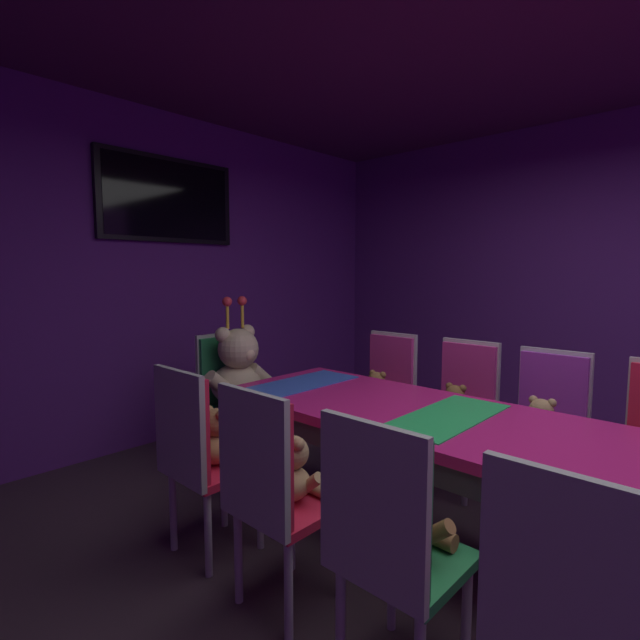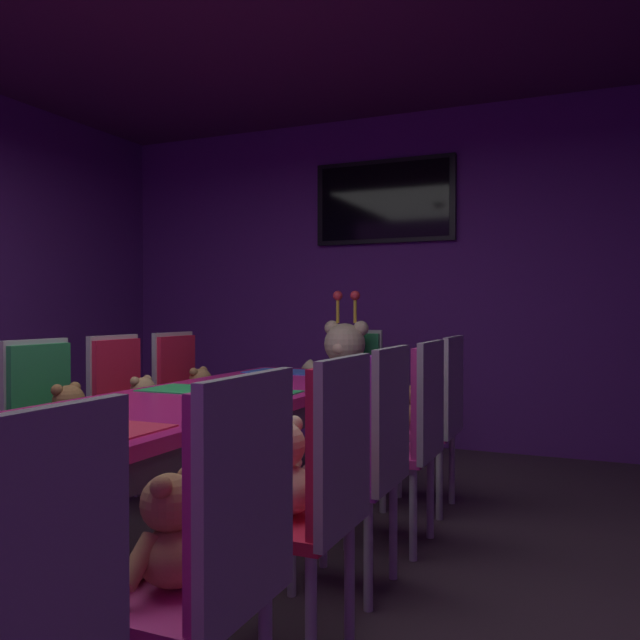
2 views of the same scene
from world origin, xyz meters
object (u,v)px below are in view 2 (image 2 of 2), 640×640
Objects in this scene: banquet_table at (152,426)px; throne_chair at (352,383)px; chair_right_4 at (415,423)px; chair_right_5 at (440,405)px; teddy_right_1 at (168,538)px; teddy_left_3 at (70,420)px; chair_right_1 at (219,539)px; teddy_right_5 at (415,408)px; teddy_left_4 at (144,405)px; teddy_right_3 at (340,446)px; chair_left_3 at (47,417)px; chair_right_3 at (373,444)px; chair_left_5 at (183,391)px; teddy_left_5 at (201,394)px; king_teddy_bear at (344,368)px; wall_tv at (384,201)px; teddy_right_2 at (280,474)px; teddy_right_4 at (386,426)px; chair_right_2 at (321,478)px; chair_left_4 at (124,402)px.

throne_chair is (0.00, 2.34, -0.06)m from banquet_table.
chair_right_5 is at bearing -87.93° from chair_right_4.
teddy_right_1 is at bearing -50.38° from banquet_table.
chair_right_1 is (1.58, -1.16, 0.00)m from teddy_left_3.
chair_right_1 is at bearing 93.92° from teddy_right_5.
chair_right_5 reaches higher than teddy_left_4.
teddy_right_5 is 1.13m from throne_chair.
chair_left_3 is at bearing 0.77° from teddy_right_3.
chair_right_1 is 1.00× the size of chair_right_5.
teddy_right_5 is (-0.14, 1.17, -0.03)m from chair_right_3.
teddy_left_4 is 1.03× the size of teddy_right_1.
chair_left_5 is 2.88m from chair_right_1.
teddy_left_4 is 0.98× the size of teddy_left_5.
king_teddy_bear reaches higher than teddy_right_3.
wall_tv is at bearing -75.85° from teddy_right_3.
chair_right_4 is 1.73m from throne_chair.
throne_chair is at bearing 67.43° from chair_left_3.
teddy_left_5 is 2.34m from wall_tv.
teddy_right_5 is at bearing 0.00° from chair_right_5.
chair_left_5 is 3.26× the size of teddy_right_1.
chair_left_5 is 0.15m from teddy_left_5.
teddy_right_2 reaches higher than teddy_left_5.
teddy_right_3 is at bearing -35.80° from chair_left_5.
teddy_right_3 is (-0.14, 0.00, -0.02)m from chair_right_3.
teddy_right_1 is 1.73m from teddy_right_4.
teddy_right_2 is at bearing -89.87° from teddy_right_1.
chair_right_1 reaches higher than teddy_right_4.
chair_right_5 is (-0.02, 1.74, 0.00)m from chair_right_2.
teddy_left_4 is 0.58m from chair_left_5.
chair_right_2 is at bearing -33.17° from chair_left_4.
teddy_right_3 is at bearing -38.48° from teddy_left_5.
chair_right_4 is 3.60× the size of teddy_right_4.
chair_right_1 reaches higher than teddy_right_2.
teddy_right_1 is at bearing -58.05° from teddy_left_5.
chair_right_1 and chair_right_3 have the same top height.
wall_tv is (-0.85, 2.81, 1.45)m from chair_right_3.
teddy_right_1 is 2.35m from chair_right_5.
throne_chair reaches higher than teddy_right_2.
teddy_left_4 is 1.67m from chair_right_3.
teddy_right_3 is 0.29× the size of chair_right_4.
chair_right_5 is at bearing 50.13° from king_teddy_bear.
teddy_right_3 is 1.17m from chair_right_5.
banquet_table is at bearing -21.35° from teddy_left_3.
chair_right_5 is (1.56, 0.04, 0.01)m from teddy_left_5.
teddy_right_3 is (-0.02, 0.58, -0.02)m from teddy_right_2.
teddy_right_5 is (-0.14, -0.00, -0.03)m from chair_right_5.
wall_tv reaches higher than throne_chair.
wall_tv is (0.71, 1.68, 1.46)m from teddy_left_5.
chair_left_5 reaches higher than teddy_left_3.
teddy_left_4 is 1.96m from chair_right_2.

